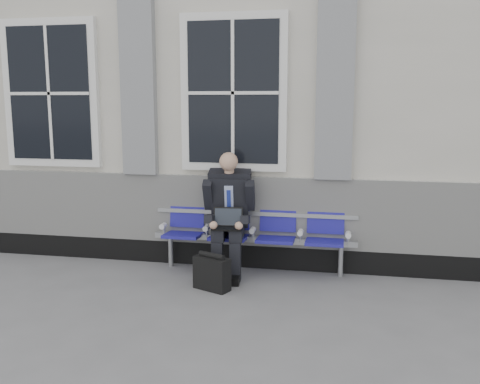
# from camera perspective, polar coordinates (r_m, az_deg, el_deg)

# --- Properties ---
(ground) EXTENTS (70.00, 70.00, 0.00)m
(ground) POSITION_cam_1_polar(r_m,az_deg,el_deg) (5.88, -7.05, -11.86)
(ground) COLOR slate
(ground) RESTS_ON ground
(station_building) EXTENTS (14.40, 4.40, 4.49)m
(station_building) POSITION_cam_1_polar(r_m,az_deg,el_deg) (8.84, -0.32, 10.14)
(station_building) COLOR beige
(station_building) RESTS_ON ground
(bench) EXTENTS (2.60, 0.47, 0.91)m
(bench) POSITION_cam_1_polar(r_m,az_deg,el_deg) (6.79, 1.45, -3.94)
(bench) COLOR #9EA0A3
(bench) RESTS_ON ground
(businessman) EXTENTS (0.66, 0.89, 1.53)m
(businessman) POSITION_cam_1_polar(r_m,az_deg,el_deg) (6.65, -1.19, -1.90)
(businessman) COLOR black
(businessman) RESTS_ON ground
(briefcase) EXTENTS (0.46, 0.34, 0.44)m
(briefcase) POSITION_cam_1_polar(r_m,az_deg,el_deg) (6.22, -3.02, -8.58)
(briefcase) COLOR black
(briefcase) RESTS_ON ground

